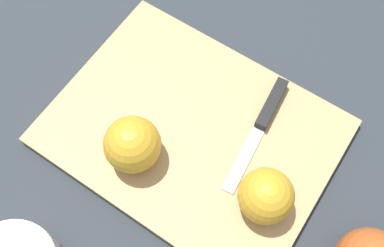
# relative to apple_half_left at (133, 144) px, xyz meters

# --- Properties ---
(ground_plane) EXTENTS (4.00, 4.00, 0.00)m
(ground_plane) POSITION_rel_apple_half_left_xyz_m (0.03, 0.08, -0.05)
(ground_plane) COLOR #282D33
(cutting_board) EXTENTS (0.41, 0.33, 0.02)m
(cutting_board) POSITION_rel_apple_half_left_xyz_m (0.03, 0.08, -0.04)
(cutting_board) COLOR tan
(cutting_board) RESTS_ON ground_plane
(apple_half_left) EXTENTS (0.07, 0.07, 0.07)m
(apple_half_left) POSITION_rel_apple_half_left_xyz_m (0.00, 0.00, 0.00)
(apple_half_left) COLOR gold
(apple_half_left) RESTS_ON cutting_board
(apple_half_right) EXTENTS (0.07, 0.07, 0.07)m
(apple_half_right) POSITION_rel_apple_half_left_xyz_m (0.16, 0.06, -0.00)
(apple_half_right) COLOR gold
(apple_half_right) RESTS_ON cutting_board
(knife) EXTENTS (0.06, 0.17, 0.02)m
(knife) POSITION_rel_apple_half_left_xyz_m (0.09, 0.16, -0.03)
(knife) COLOR silver
(knife) RESTS_ON cutting_board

